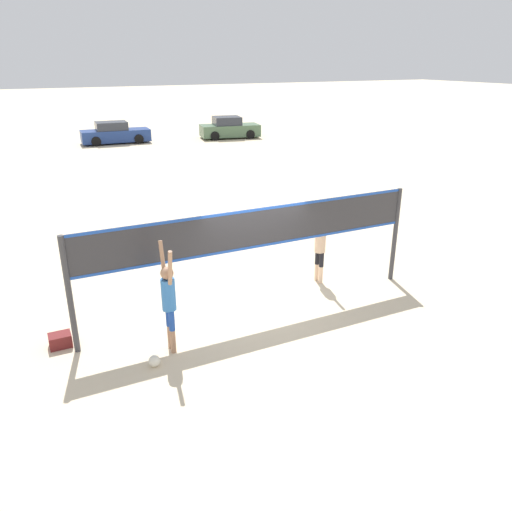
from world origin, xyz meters
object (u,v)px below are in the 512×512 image
at_px(gear_bag, 60,340).
at_px(parked_car_mid, 115,134).
at_px(volleyball, 154,361).
at_px(parked_car_far, 229,128).
at_px(player_spiker, 169,297).
at_px(volleyball_net, 256,238).
at_px(player_blocker, 320,243).

bearing_deg(gear_bag, parked_car_mid, 76.15).
xyz_separation_m(volleyball, parked_car_far, (13.01, 26.50, 0.57)).
height_order(volleyball, gear_bag, gear_bag).
bearing_deg(player_spiker, volleyball_net, -70.65).
bearing_deg(parked_car_mid, player_blocker, -86.38).
distance_m(gear_bag, parked_car_far, 28.89).
xyz_separation_m(volleyball_net, volleyball, (-2.79, -1.22, -1.69)).
bearing_deg(parked_car_mid, parked_car_far, -4.89).
xyz_separation_m(parked_car_mid, parked_car_far, (8.11, -1.18, 0.03)).
height_order(volleyball_net, parked_car_mid, volleyball_net).
xyz_separation_m(player_spiker, parked_car_mid, (4.41, 27.28, -0.55)).
height_order(player_blocker, gear_bag, player_blocker).
distance_m(player_blocker, parked_car_far, 25.85).
distance_m(gear_bag, parked_car_mid, 26.92).
xyz_separation_m(player_spiker, gear_bag, (-2.03, 1.15, -1.07)).
bearing_deg(volleyball, player_blocker, 21.16).
relative_size(volleyball, parked_car_far, 0.05).
xyz_separation_m(volleyball_net, parked_car_mid, (2.11, 26.47, -1.15)).
height_order(player_spiker, parked_car_far, player_spiker).
bearing_deg(volleyball, player_spiker, 40.41).
distance_m(player_spiker, player_blocker, 4.76).
height_order(volleyball, parked_car_far, parked_car_far).
xyz_separation_m(player_blocker, gear_bag, (-6.54, -0.38, -0.95)).
xyz_separation_m(player_spiker, parked_car_far, (12.53, 26.09, -0.52)).
bearing_deg(player_blocker, volleyball_net, -72.09).
bearing_deg(player_blocker, parked_car_far, 161.93).
xyz_separation_m(player_blocker, parked_car_mid, (-0.09, 25.76, -0.43)).
relative_size(player_spiker, player_blocker, 1.10).
bearing_deg(volleyball_net, parked_car_mid, 85.44).
relative_size(player_spiker, volleyball, 10.01).
height_order(gear_bag, parked_car_mid, parked_car_mid).
height_order(parked_car_mid, parked_car_far, parked_car_far).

